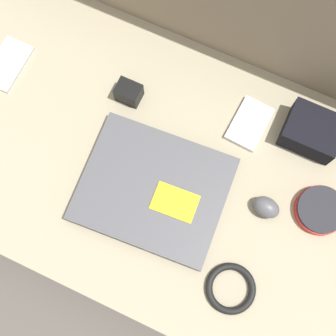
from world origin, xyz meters
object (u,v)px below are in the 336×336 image
(phone_silver, at_px, (8,64))
(phone_black, at_px, (249,124))
(camera_pouch, at_px, (312,132))
(charger_brick, at_px, (129,93))
(computer_mouse, at_px, (266,207))
(laptop, at_px, (154,190))
(speaker_puck, at_px, (320,210))

(phone_silver, height_order, phone_black, phone_black)
(camera_pouch, bearing_deg, phone_black, -166.85)
(phone_silver, xyz_separation_m, charger_brick, (0.28, 0.05, 0.02))
(computer_mouse, bearing_deg, laptop, -158.47)
(speaker_puck, height_order, charger_brick, charger_brick)
(speaker_puck, bearing_deg, phone_silver, 178.52)
(laptop, height_order, phone_silver, laptop)
(computer_mouse, xyz_separation_m, camera_pouch, (0.03, 0.19, 0.01))
(phone_black, height_order, charger_brick, charger_brick)
(charger_brick, bearing_deg, camera_pouch, 11.52)
(speaker_puck, distance_m, charger_brick, 0.47)
(phone_black, distance_m, charger_brick, 0.27)
(laptop, bearing_deg, charger_brick, 125.40)
(charger_brick, bearing_deg, computer_mouse, -16.52)
(camera_pouch, bearing_deg, computer_mouse, -98.07)
(speaker_puck, relative_size, charger_brick, 1.94)
(speaker_puck, relative_size, phone_silver, 0.84)
(speaker_puck, xyz_separation_m, camera_pouch, (-0.08, 0.14, 0.02))
(phone_silver, distance_m, phone_black, 0.55)
(laptop, height_order, phone_black, laptop)
(laptop, relative_size, computer_mouse, 5.14)
(laptop, xyz_separation_m, phone_silver, (-0.42, 0.12, -0.01))
(camera_pouch, bearing_deg, charger_brick, -168.48)
(speaker_puck, height_order, phone_black, speaker_puck)
(phone_silver, bearing_deg, computer_mouse, -4.64)
(speaker_puck, bearing_deg, camera_pouch, 118.12)
(camera_pouch, bearing_deg, speaker_puck, -61.88)
(laptop, distance_m, phone_black, 0.25)
(computer_mouse, height_order, phone_silver, computer_mouse)
(computer_mouse, height_order, charger_brick, charger_brick)
(laptop, xyz_separation_m, speaker_puck, (0.33, 0.10, -0.00))
(phone_silver, xyz_separation_m, phone_black, (0.55, 0.10, 0.00))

